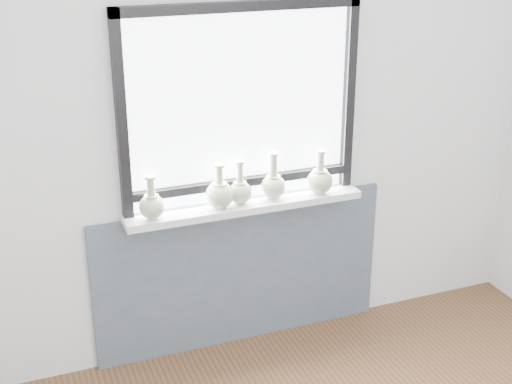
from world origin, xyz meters
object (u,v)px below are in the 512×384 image
object	(u,v)px
windowsill	(245,206)
vase_b	(220,194)
vase_c	(240,190)
vase_d	(273,184)
vase_a	(152,204)
vase_e	(320,180)

from	to	relation	value
windowsill	vase_b	bearing A→B (deg)	-174.00
vase_c	vase_d	size ratio (longest dim) A/B	0.92
vase_b	vase_c	bearing A→B (deg)	8.15
windowsill	vase_a	bearing A→B (deg)	-177.60
vase_b	vase_d	world-z (taller)	vase_d
vase_c	vase_d	distance (m)	0.19
windowsill	vase_e	distance (m)	0.44
vase_e	vase_a	bearing A→B (deg)	179.93
windowsill	vase_e	world-z (taller)	vase_e
vase_a	vase_e	bearing A→B (deg)	-0.07
windowsill	vase_d	size ratio (longest dim) A/B	5.07
windowsill	vase_a	size ratio (longest dim) A/B	5.74
vase_b	vase_e	size ratio (longest dim) A/B	0.98
vase_a	vase_b	distance (m)	0.36
vase_c	vase_a	bearing A→B (deg)	-177.28
vase_b	vase_d	size ratio (longest dim) A/B	0.93
vase_c	vase_d	bearing A→B (deg)	0.82
vase_c	vase_e	xyz separation A→B (m)	(0.46, -0.02, 0.01)
vase_d	windowsill	bearing A→B (deg)	-178.49
vase_b	vase_e	bearing A→B (deg)	-0.68
vase_a	vase_d	size ratio (longest dim) A/B	0.88
vase_b	vase_e	xyz separation A→B (m)	(0.58, -0.01, -0.00)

